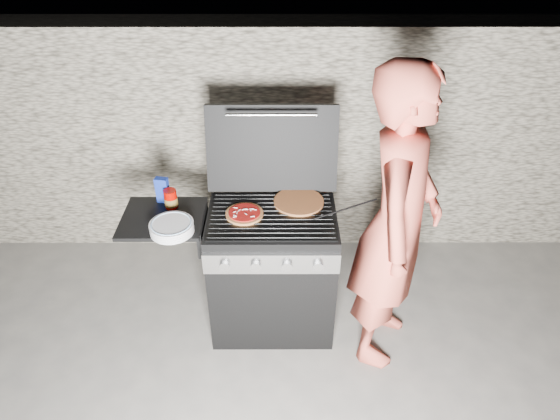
{
  "coord_description": "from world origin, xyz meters",
  "views": [
    {
      "loc": [
        0.05,
        -2.48,
        2.68
      ],
      "look_at": [
        0.05,
        0.0,
        0.95
      ],
      "focal_mm": 32.0,
      "sensor_mm": 36.0,
      "label": 1
    }
  ],
  "objects_px": {
    "gas_grill": "(235,271)",
    "pizza_topped": "(244,213)",
    "person": "(397,225)",
    "sauce_jar": "(171,199)"
  },
  "relations": [
    {
      "from": "gas_grill",
      "to": "pizza_topped",
      "type": "xyz_separation_m",
      "value": [
        0.08,
        0.0,
        0.47
      ]
    },
    {
      "from": "gas_grill",
      "to": "sauce_jar",
      "type": "relative_size",
      "value": 10.82
    },
    {
      "from": "gas_grill",
      "to": "sauce_jar",
      "type": "height_order",
      "value": "sauce_jar"
    },
    {
      "from": "sauce_jar",
      "to": "pizza_topped",
      "type": "bearing_deg",
      "value": -12.23
    },
    {
      "from": "pizza_topped",
      "to": "sauce_jar",
      "type": "height_order",
      "value": "sauce_jar"
    },
    {
      "from": "pizza_topped",
      "to": "person",
      "type": "xyz_separation_m",
      "value": [
        0.89,
        -0.18,
        0.04
      ]
    },
    {
      "from": "pizza_topped",
      "to": "gas_grill",
      "type": "bearing_deg",
      "value": -178.11
    },
    {
      "from": "gas_grill",
      "to": "person",
      "type": "relative_size",
      "value": 0.69
    },
    {
      "from": "sauce_jar",
      "to": "person",
      "type": "height_order",
      "value": "person"
    },
    {
      "from": "gas_grill",
      "to": "person",
      "type": "xyz_separation_m",
      "value": [
        0.97,
        -0.18,
        0.51
      ]
    }
  ]
}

